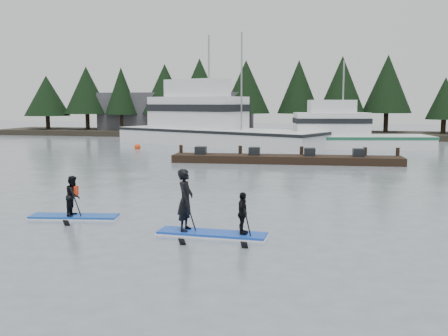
% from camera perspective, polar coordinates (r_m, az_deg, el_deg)
% --- Properties ---
extents(ground, '(160.00, 160.00, 0.00)m').
position_cam_1_polar(ground, '(15.35, -4.71, -6.94)').
color(ground, slate).
rests_on(ground, ground).
extents(far_shore, '(70.00, 8.00, 0.60)m').
position_cam_1_polar(far_shore, '(56.51, 7.65, 3.85)').
color(far_shore, '#2D281E').
rests_on(far_shore, ground).
extents(treeline, '(60.00, 4.00, 8.00)m').
position_cam_1_polar(treeline, '(56.53, 7.64, 3.55)').
color(treeline, black).
rests_on(treeline, ground).
extents(waterfront_building, '(18.00, 6.00, 5.00)m').
position_cam_1_polar(waterfront_building, '(61.06, -5.45, 6.21)').
color(waterfront_building, '#4C4C51').
rests_on(waterfront_building, ground).
extents(fishing_boat_large, '(20.47, 13.35, 11.01)m').
position_cam_1_polar(fishing_boat_large, '(45.65, -1.35, 3.76)').
color(fishing_boat_large, white).
rests_on(fishing_boat_large, ground).
extents(fishing_boat_medium, '(13.97, 6.49, 8.16)m').
position_cam_1_polar(fishing_boat_medium, '(43.64, 13.66, 3.01)').
color(fishing_boat_medium, white).
rests_on(fishing_boat_medium, ground).
extents(floating_dock, '(14.56, 2.88, 0.48)m').
position_cam_1_polar(floating_dock, '(31.95, 7.06, 1.00)').
color(floating_dock, black).
rests_on(floating_dock, ground).
extents(buoy_a, '(0.51, 0.51, 0.51)m').
position_cam_1_polar(buoy_a, '(42.27, -9.86, 2.19)').
color(buoy_a, red).
rests_on(buoy_a, ground).
extents(paddleboard_solo, '(2.97, 1.20, 1.88)m').
position_cam_1_polar(paddleboard_solo, '(17.27, -16.80, -3.79)').
color(paddleboard_solo, '#1246B0').
rests_on(paddleboard_solo, ground).
extents(paddleboard_duo, '(3.18, 1.13, 2.40)m').
position_cam_1_polar(paddleboard_duo, '(14.42, -2.08, -5.02)').
color(paddleboard_duo, blue).
rests_on(paddleboard_duo, ground).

